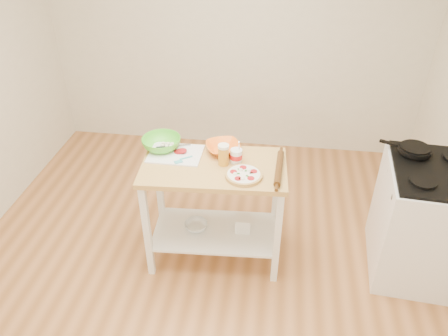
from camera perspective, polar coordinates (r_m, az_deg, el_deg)
room_shell at (r=2.65m, az=-4.07°, el=4.00°), size 4.04×4.54×2.74m
prep_island at (r=3.35m, az=-1.28°, el=-3.30°), size 1.10×0.64×0.90m
gas_stove at (r=3.69m, az=24.59°, el=-6.27°), size 0.71×0.82×1.11m
skillet at (r=3.54m, az=23.56°, el=2.25°), size 0.36×0.24×0.03m
pizza at (r=3.07m, az=2.59°, el=-0.90°), size 0.27×0.27×0.04m
cutting_board at (r=3.34m, az=-6.37°, el=1.91°), size 0.40×0.30×0.04m
spatula at (r=3.25m, az=-5.44°, el=1.10°), size 0.12×0.12×0.01m
knife at (r=3.41m, az=-7.26°, el=2.76°), size 0.26×0.12×0.01m
orange_bowl at (r=3.35m, az=-0.11°, el=2.66°), size 0.34×0.34×0.06m
green_bowl at (r=3.41m, az=-8.17°, el=3.21°), size 0.38×0.38×0.09m
beer_pint at (r=3.17m, az=-0.07°, el=1.75°), size 0.08×0.08×0.16m
yogurt_tub at (r=3.21m, az=1.60°, el=1.58°), size 0.09×0.09×0.19m
rolling_pin at (r=3.15m, az=7.19°, el=-0.04°), size 0.06×0.42×0.05m
shelf_glass_bowl at (r=3.60m, az=-3.68°, el=-7.54°), size 0.23×0.23×0.06m
shelf_bin at (r=3.57m, az=2.48°, el=-7.24°), size 0.13×0.13×0.12m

